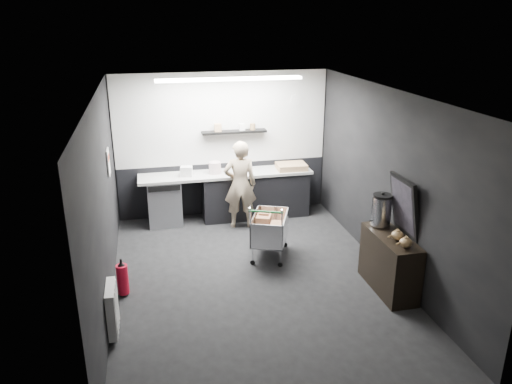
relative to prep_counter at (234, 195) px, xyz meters
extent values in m
plane|color=black|center=(-0.14, -2.42, -0.46)|extent=(5.50, 5.50, 0.00)
plane|color=white|center=(-0.14, -2.42, 2.24)|extent=(5.50, 5.50, 0.00)
plane|color=black|center=(-0.14, 0.33, 0.89)|extent=(5.50, 0.00, 5.50)
plane|color=black|center=(-0.14, -5.17, 0.89)|extent=(5.50, 0.00, 5.50)
plane|color=black|center=(-2.14, -2.42, 0.89)|extent=(0.00, 5.50, 5.50)
plane|color=black|center=(1.86, -2.42, 0.89)|extent=(0.00, 5.50, 5.50)
cube|color=silver|center=(-0.14, 0.31, 1.39)|extent=(3.95, 0.02, 1.70)
cube|color=black|center=(-0.14, 0.31, 0.04)|extent=(3.95, 0.02, 1.00)
cube|color=black|center=(0.06, 0.20, 1.16)|extent=(1.20, 0.22, 0.04)
cylinder|color=silver|center=(1.26, 0.30, 1.69)|extent=(0.20, 0.03, 0.20)
cube|color=silver|center=(-2.12, -1.12, 1.09)|extent=(0.02, 0.30, 0.40)
cube|color=red|center=(-2.11, -1.12, 1.16)|extent=(0.02, 0.22, 0.10)
cube|color=silver|center=(-2.08, -3.32, -0.11)|extent=(0.10, 0.50, 0.60)
cube|color=white|center=(-0.14, -0.57, 2.21)|extent=(2.40, 0.20, 0.04)
cube|color=black|center=(0.41, 0.00, -0.03)|extent=(2.00, 0.56, 0.85)
cube|color=#A6A7A2|center=(-0.14, 0.00, 0.42)|extent=(3.20, 0.60, 0.05)
cube|color=#9EA0A5|center=(-1.29, 0.00, -0.03)|extent=(0.60, 0.58, 0.85)
cube|color=black|center=(-1.29, -0.30, 0.32)|extent=(0.56, 0.02, 0.10)
imported|color=beige|center=(0.04, -0.45, 0.34)|extent=(0.62, 0.44, 1.60)
cube|color=silver|center=(0.27, -1.70, -0.17)|extent=(0.77, 0.93, 0.02)
cube|color=silver|center=(0.03, -1.70, 0.03)|extent=(0.31, 0.74, 0.42)
cube|color=silver|center=(0.52, -1.70, 0.03)|extent=(0.31, 0.74, 0.42)
cube|color=silver|center=(0.27, -2.09, 0.03)|extent=(0.48, 0.21, 0.42)
cube|color=silver|center=(0.27, -1.32, 0.03)|extent=(0.48, 0.21, 0.42)
cylinder|color=silver|center=(0.06, -2.06, -0.30)|extent=(0.02, 0.02, 0.28)
cylinder|color=silver|center=(0.49, -2.06, -0.30)|extent=(0.02, 0.02, 0.28)
cylinder|color=silver|center=(0.06, -1.35, -0.30)|extent=(0.02, 0.02, 0.28)
cylinder|color=silver|center=(0.49, -1.35, -0.30)|extent=(0.02, 0.02, 0.28)
cylinder|color=#278F40|center=(0.27, -2.15, 0.47)|extent=(0.49, 0.22, 0.03)
cube|color=#925E3D|center=(0.16, -1.61, 0.02)|extent=(0.31, 0.34, 0.35)
cube|color=#925E3D|center=(0.40, -1.81, 0.00)|extent=(0.29, 0.32, 0.32)
cylinder|color=black|center=(0.06, -2.06, -0.42)|extent=(0.08, 0.06, 0.07)
cylinder|color=black|center=(0.06, -1.35, -0.42)|extent=(0.08, 0.06, 0.07)
cylinder|color=black|center=(0.49, -2.06, -0.42)|extent=(0.08, 0.06, 0.07)
cylinder|color=black|center=(0.49, -1.35, -0.42)|extent=(0.08, 0.06, 0.07)
cube|color=black|center=(1.64, -3.08, -0.05)|extent=(0.41, 1.09, 0.82)
cylinder|color=silver|center=(1.64, -2.72, 0.59)|extent=(0.27, 0.27, 0.42)
cylinder|color=black|center=(1.64, -2.72, 0.82)|extent=(0.27, 0.27, 0.04)
sphere|color=black|center=(1.64, -2.72, 0.85)|extent=(0.05, 0.05, 0.05)
ellipsoid|color=brown|center=(1.64, -3.22, 0.43)|extent=(0.16, 0.16, 0.13)
ellipsoid|color=brown|center=(1.64, -3.44, 0.43)|extent=(0.16, 0.16, 0.13)
cube|color=black|center=(1.80, -3.03, 0.77)|extent=(0.19, 0.64, 0.82)
cube|color=black|center=(1.78, -3.03, 0.77)|extent=(0.13, 0.55, 0.70)
cylinder|color=red|center=(-1.99, -2.42, -0.22)|extent=(0.16, 0.16, 0.42)
cone|color=black|center=(-1.99, -2.42, 0.02)|extent=(0.11, 0.11, 0.06)
cylinder|color=black|center=(-1.99, -2.42, 0.06)|extent=(0.03, 0.03, 0.06)
cube|color=#A47F57|center=(1.11, -0.05, 0.50)|extent=(0.56, 0.43, 0.11)
cylinder|color=beige|center=(-0.34, 0.00, 0.55)|extent=(0.22, 0.22, 0.22)
cube|color=silver|center=(-0.86, -0.05, 0.53)|extent=(0.23, 0.20, 0.18)
camera|label=1|loc=(-1.52, -8.70, 3.21)|focal=35.00mm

